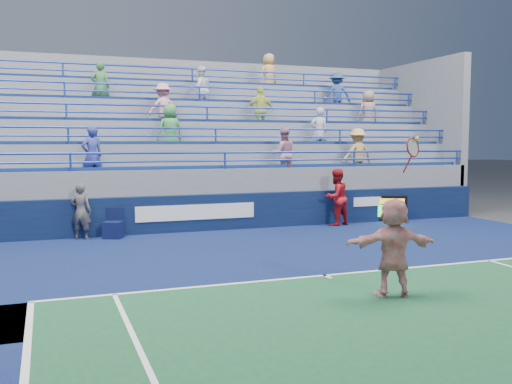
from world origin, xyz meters
name	(u,v)px	position (x,y,z in m)	size (l,w,h in m)	color
ground	(325,276)	(0.00, 0.00, 0.00)	(120.00, 120.00, 0.00)	#333538
sponsor_wall	(227,212)	(0.00, 6.50, 0.55)	(18.00, 0.32, 1.10)	#091432
bleacher_stand	(196,173)	(0.00, 10.27, 1.55)	(18.00, 5.60, 6.13)	slate
serve_speed_board	(388,209)	(5.58, 6.29, 0.44)	(1.22, 0.62, 0.88)	black
judge_chair	(113,229)	(-3.44, 6.06, 0.27)	(0.63, 0.65, 0.85)	#0C133B
tennis_player	(393,247)	(0.41, -1.73, 0.86)	(1.67, 0.85, 2.76)	white
line_judge	(81,211)	(-4.28, 6.20, 0.78)	(0.57, 0.37, 1.56)	#141739
ball_girl	(336,197)	(3.52, 6.09, 0.91)	(0.88, 0.69, 1.82)	#A71319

